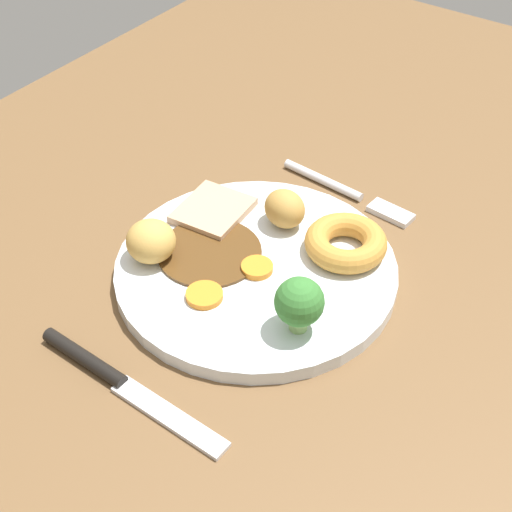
{
  "coord_description": "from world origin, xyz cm",
  "views": [
    {
      "loc": [
        44.13,
        30.54,
        50.91
      ],
      "look_at": [
        2.61,
        1.14,
        6.0
      ],
      "focal_mm": 54.2,
      "sensor_mm": 36.0,
      "label": 1
    }
  ],
  "objects": [
    {
      "name": "gravy_pool",
      "position": [
        3.8,
        -3.15,
        5.15
      ],
      "size": [
        9.45,
        9.45,
        0.3
      ],
      "primitive_type": "cylinder",
      "color": "#563819",
      "rests_on": "dinner_plate"
    },
    {
      "name": "roast_potato_right",
      "position": [
        -3.62,
        -0.31,
        6.8
      ],
      "size": [
        4.55,
        4.94,
        3.6
      ],
      "primitive_type": "ellipsoid",
      "rotation": [
        0.0,
        0.0,
        4.43
      ],
      "color": "#BC8C42",
      "rests_on": "dinner_plate"
    },
    {
      "name": "carrot_coin_front",
      "position": [
        3.18,
        1.66,
        5.3
      ],
      "size": [
        2.83,
        2.83,
        0.6
      ],
      "primitive_type": "cylinder",
      "color": "orange",
      "rests_on": "dinner_plate"
    },
    {
      "name": "yorkshire_pudding",
      "position": [
        -3.41,
        6.73,
        6.1
      ],
      "size": [
        7.45,
        7.45,
        2.2
      ],
      "primitive_type": "torus",
      "color": "#C68938",
      "rests_on": "dinner_plate"
    },
    {
      "name": "roast_potato_left",
      "position": [
        7.2,
        -6.96,
        6.92
      ],
      "size": [
        5.9,
        5.92,
        3.83
      ],
      "primitive_type": "ellipsoid",
      "rotation": [
        0.0,
        0.0,
        3.6
      ],
      "color": "tan",
      "rests_on": "dinner_plate"
    },
    {
      "name": "dinner_plate",
      "position": [
        2.61,
        1.14,
        4.3
      ],
      "size": [
        25.16,
        25.16,
        1.4
      ],
      "primitive_type": "cylinder",
      "color": "white",
      "rests_on": "dining_table"
    },
    {
      "name": "carrot_coin_back",
      "position": [
        8.55,
        -0.39,
        5.28
      ],
      "size": [
        3.18,
        3.18,
        0.56
      ],
      "primitive_type": "cylinder",
      "color": "orange",
      "rests_on": "dinner_plate"
    },
    {
      "name": "dining_table",
      "position": [
        0.0,
        0.0,
        1.8
      ],
      "size": [
        120.0,
        84.0,
        3.6
      ],
      "primitive_type": "cube",
      "color": "brown",
      "rests_on": "ground"
    },
    {
      "name": "fork",
      "position": [
        -12.61,
        2.04,
        3.99
      ],
      "size": [
        2.64,
        15.32,
        0.9
      ],
      "rotation": [
        0.0,
        0.0,
        1.49
      ],
      "color": "silver",
      "rests_on": "dining_table"
    },
    {
      "name": "meat_slice_main",
      "position": [
        -0.95,
        -6.41,
        5.4
      ],
      "size": [
        7.34,
        6.61,
        0.8
      ],
      "primitive_type": "cube",
      "rotation": [
        0.0,
        0.0,
        3.24
      ],
      "color": "tan",
      "rests_on": "dinner_plate"
    },
    {
      "name": "broccoli_floret",
      "position": [
        6.93,
        8.39,
        7.88
      ],
      "size": [
        4.06,
        4.06,
        5.01
      ],
      "color": "#8CB766",
      "rests_on": "dinner_plate"
    },
    {
      "name": "knife",
      "position": [
        18.94,
        -0.81,
        4.05
      ],
      "size": [
        2.0,
        18.53,
        1.2
      ],
      "rotation": [
        0.0,
        0.0,
        1.54
      ],
      "color": "black",
      "rests_on": "dining_table"
    }
  ]
}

